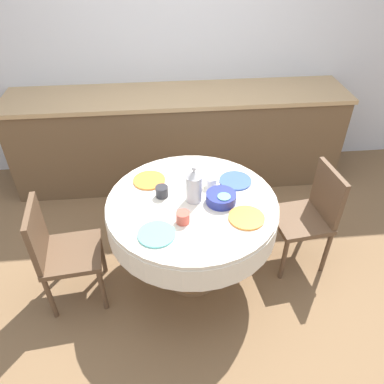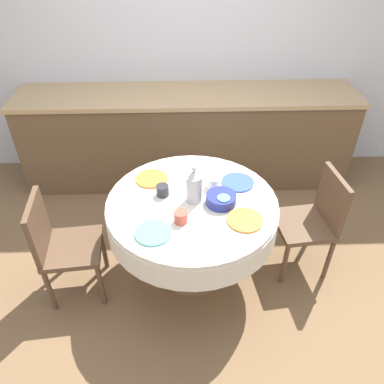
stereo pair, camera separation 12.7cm
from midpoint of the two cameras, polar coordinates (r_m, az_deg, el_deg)
ground_plane at (r=3.06m, az=-1.21°, el=-12.47°), size 12.00×12.00×0.00m
wall_back at (r=3.82m, az=-3.72°, el=21.67°), size 7.00×0.05×2.60m
kitchen_counter at (r=3.83m, az=-2.99°, el=8.27°), size 3.24×0.64×0.94m
dining_table at (r=2.61m, az=-1.39°, el=-3.65°), size 1.18×1.18×0.75m
chair_left at (r=2.98m, az=16.40°, el=-3.09°), size 0.45×0.45×0.85m
chair_right at (r=2.76m, az=-20.83°, el=-8.22°), size 0.44×0.44×0.85m
plate_near_left at (r=2.30m, az=-7.01°, el=-6.43°), size 0.23×0.23×0.01m
cup_near_left at (r=2.35m, az=-2.94°, el=-3.92°), size 0.09×0.09×0.08m
plate_near_right at (r=2.41m, az=6.80°, el=-3.95°), size 0.23×0.23×0.01m
cup_near_right at (r=2.48m, az=3.41°, el=-1.38°), size 0.09×0.09×0.08m
plate_far_left at (r=2.73m, az=-7.86°, el=1.76°), size 0.23×0.23×0.01m
cup_far_left at (r=2.56m, az=-6.03°, el=0.05°), size 0.09×0.09×0.08m
plate_far_right at (r=2.72m, az=5.31°, el=1.71°), size 0.23×0.23×0.01m
cup_far_right at (r=2.64m, az=1.48°, el=1.50°), size 0.09×0.09×0.08m
coffee_carafe at (r=2.47m, az=-1.18°, el=0.90°), size 0.11×0.11×0.27m
fruit_bowl at (r=2.50m, az=3.01°, el=-0.95°), size 0.20×0.20×0.07m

